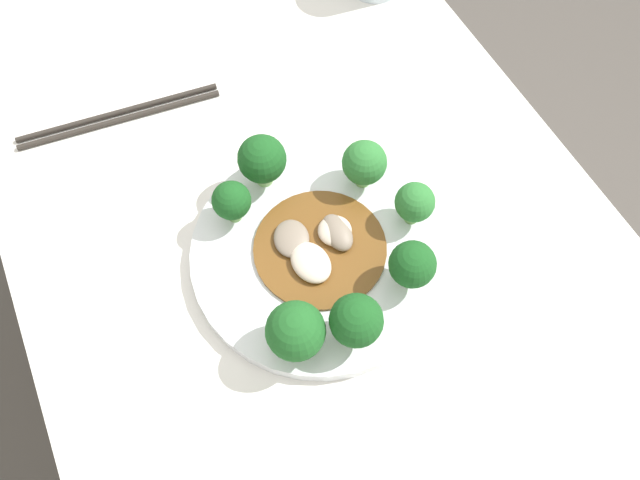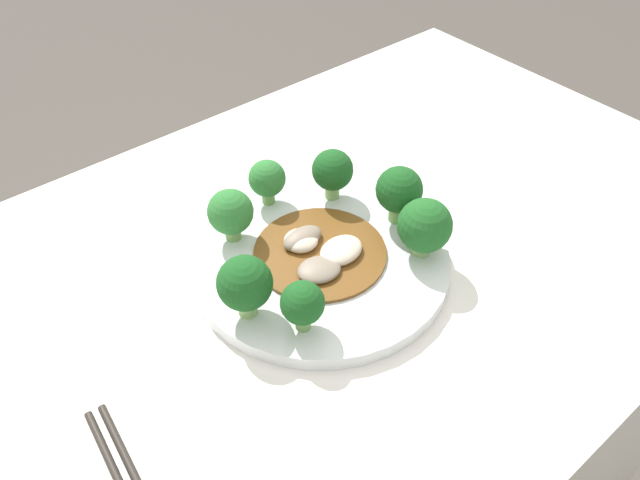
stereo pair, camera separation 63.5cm
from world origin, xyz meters
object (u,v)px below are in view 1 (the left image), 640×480
Objects in this scene: broccoli_southeast at (296,331)px; chopsticks at (120,116)px; broccoli_southwest at (232,201)px; broccoli_west at (262,160)px; broccoli_north at (415,203)px; stirfry_center at (319,245)px; broccoli_east at (356,321)px; broccoli_northeast at (412,265)px; broccoli_northwest at (364,163)px; plate at (320,252)px.

chopsticks is (-0.36, -0.07, -0.05)m from broccoli_southeast.
broccoli_west is (-0.03, 0.05, 0.01)m from broccoli_southwest.
broccoli_southwest is 0.81× the size of broccoli_west.
broccoli_north is at bearing 40.39° from chopsticks.
broccoli_west reaches higher than broccoli_southeast.
stirfry_center reaches higher than chopsticks.
stirfry_center is at bearing 41.75° from broccoli_southwest.
broccoli_southeast is at bearing 11.36° from chopsticks.
broccoli_northeast is at bearing 110.71° from broccoli_east.
broccoli_west is 0.22m from chopsticks.
broccoli_east is at bearing 1.87° from broccoli_west.
stirfry_center is (0.10, 0.02, -0.03)m from broccoli_west.
broccoli_southwest is (-0.15, -0.13, -0.00)m from broccoli_northeast.
chopsticks is (-0.22, -0.22, -0.05)m from broccoli_northwest.
broccoli_southeast reaches higher than stirfry_center.
broccoli_north is at bearing 20.88° from broccoli_northwest.
broccoli_west is at bearing -132.86° from broccoli_north.
broccoli_northeast is at bearing 41.66° from broccoli_southwest.
broccoli_southwest is 0.15m from broccoli_northwest.
broccoli_east is at bearing -69.29° from broccoli_northeast.
broccoli_southwest is (-0.16, -0.00, -0.00)m from broccoli_southeast.
chopsticks is (-0.28, -0.14, -0.02)m from stirfry_center.
broccoli_north is at bearing 128.38° from broccoli_east.
broccoli_west is at bearing -178.13° from broccoli_east.
broccoli_northwest is 0.90× the size of broccoli_east.
broccoli_east reaches higher than broccoli_northeast.
broccoli_southeast is at bearing -107.14° from broccoli_east.
broccoli_east is (0.16, -0.09, 0.01)m from broccoli_northwest.
broccoli_west reaches higher than broccoli_northwest.
broccoli_northwest is (0.05, 0.10, -0.00)m from broccoli_west.
stirfry_center is at bearing -55.76° from broccoli_northwest.
broccoli_northwest is at bearing 134.05° from broccoli_southeast.
broccoli_northwest is (-0.07, -0.03, 0.00)m from broccoli_north.
broccoli_southeast is 0.98× the size of broccoli_west.
broccoli_southwest is 0.06m from broccoli_west.
broccoli_west reaches higher than plate.
broccoli_north is at bearing 63.71° from broccoli_southwest.
broccoli_east is 0.27× the size of chopsticks.
broccoli_northwest is (-0.06, 0.08, 0.04)m from plate.
plate reaches higher than chopsticks.
broccoli_southeast is 0.20m from broccoli_west.
broccoli_northeast is 0.44× the size of stirfry_center.
broccoli_northeast is at bearing 41.58° from stirfry_center.
stirfry_center is (-0.00, -0.00, 0.01)m from plate.
broccoli_west is at bearing -116.41° from broccoli_northwest.
chopsticks is (-0.17, -0.12, -0.05)m from broccoli_west.
broccoli_north is 0.91× the size of broccoli_northwest.
broccoli_southeast is 0.47× the size of stirfry_center.
broccoli_north is at bearing 84.94° from plate.
broccoli_north and broccoli_southwest have the same top height.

